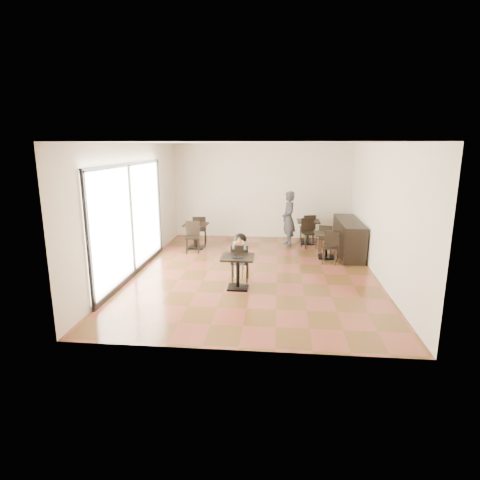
# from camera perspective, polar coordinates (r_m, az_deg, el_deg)

# --- Properties ---
(floor) EXTENTS (6.00, 8.00, 0.01)m
(floor) POSITION_cam_1_polar(r_m,az_deg,el_deg) (10.22, 2.01, -4.56)
(floor) COLOR brown
(floor) RESTS_ON ground
(ceiling) EXTENTS (6.00, 8.00, 0.01)m
(ceiling) POSITION_cam_1_polar(r_m,az_deg,el_deg) (9.72, 2.17, 13.69)
(ceiling) COLOR silver
(ceiling) RESTS_ON floor
(wall_back) EXTENTS (6.00, 0.01, 3.20)m
(wall_back) POSITION_cam_1_polar(r_m,az_deg,el_deg) (13.80, 3.11, 6.95)
(wall_back) COLOR white
(wall_back) RESTS_ON floor
(wall_front) EXTENTS (6.00, 0.01, 3.20)m
(wall_front) POSITION_cam_1_polar(r_m,az_deg,el_deg) (5.94, -0.29, -1.77)
(wall_front) COLOR white
(wall_front) RESTS_ON floor
(wall_left) EXTENTS (0.01, 8.00, 3.20)m
(wall_left) POSITION_cam_1_polar(r_m,az_deg,el_deg) (10.46, -14.60, 4.45)
(wall_left) COLOR white
(wall_left) RESTS_ON floor
(wall_right) EXTENTS (0.01, 8.00, 3.20)m
(wall_right) POSITION_cam_1_polar(r_m,az_deg,el_deg) (10.12, 19.33, 3.83)
(wall_right) COLOR white
(wall_right) RESTS_ON floor
(storefront_window) EXTENTS (0.04, 4.50, 2.60)m
(storefront_window) POSITION_cam_1_polar(r_m,az_deg,el_deg) (10.02, -15.34, 2.86)
(storefront_window) COLOR white
(storefront_window) RESTS_ON floor
(child_table) EXTENTS (0.71, 0.71, 0.75)m
(child_table) POSITION_cam_1_polar(r_m,az_deg,el_deg) (8.97, -0.31, -4.63)
(child_table) COLOR black
(child_table) RESTS_ON floor
(child_chair) EXTENTS (0.40, 0.40, 0.90)m
(child_chair) POSITION_cam_1_polar(r_m,az_deg,el_deg) (9.47, 0.03, -3.17)
(child_chair) COLOR black
(child_chair) RESTS_ON floor
(child) EXTENTS (0.40, 0.57, 1.13)m
(child) POSITION_cam_1_polar(r_m,az_deg,el_deg) (9.44, 0.03, -2.49)
(child) COLOR slate
(child) RESTS_ON child_chair
(plate) EXTENTS (0.25, 0.25, 0.02)m
(plate) POSITION_cam_1_polar(r_m,az_deg,el_deg) (8.77, -0.38, -2.46)
(plate) COLOR black
(plate) RESTS_ON child_table
(pizza_slice) EXTENTS (0.26, 0.20, 0.06)m
(pizza_slice) POSITION_cam_1_polar(r_m,az_deg,el_deg) (9.15, -0.08, -0.32)
(pizza_slice) COLOR tan
(pizza_slice) RESTS_ON child
(adult_patron) EXTENTS (0.58, 0.72, 1.73)m
(adult_patron) POSITION_cam_1_polar(r_m,az_deg,el_deg) (12.81, 6.91, 3.04)
(adult_patron) COLOR #343539
(adult_patron) RESTS_ON floor
(cafe_table_mid) EXTENTS (0.83, 0.83, 0.72)m
(cafe_table_mid) POSITION_cam_1_polar(r_m,az_deg,el_deg) (11.64, 12.18, -0.78)
(cafe_table_mid) COLOR black
(cafe_table_mid) RESTS_ON floor
(cafe_table_left) EXTENTS (0.82, 0.82, 0.77)m
(cafe_table_left) POSITION_cam_1_polar(r_m,az_deg,el_deg) (12.53, -6.23, 0.58)
(cafe_table_left) COLOR black
(cafe_table_left) RESTS_ON floor
(cafe_table_back) EXTENTS (0.89, 0.89, 0.76)m
(cafe_table_back) POSITION_cam_1_polar(r_m,az_deg,el_deg) (13.23, 9.64, 1.13)
(cafe_table_back) COLOR black
(cafe_table_back) RESTS_ON floor
(chair_mid_a) EXTENTS (0.47, 0.47, 0.86)m
(chair_mid_a) POSITION_cam_1_polar(r_m,az_deg,el_deg) (12.16, 12.14, 0.19)
(chair_mid_a) COLOR black
(chair_mid_a) RESTS_ON floor
(chair_mid_b) EXTENTS (0.47, 0.47, 0.86)m
(chair_mid_b) POSITION_cam_1_polar(r_m,az_deg,el_deg) (11.09, 12.76, -1.11)
(chair_mid_b) COLOR black
(chair_mid_b) RESTS_ON floor
(chair_left_a) EXTENTS (0.47, 0.47, 0.92)m
(chair_left_a) POSITION_cam_1_polar(r_m,az_deg,el_deg) (13.04, -5.75, 1.45)
(chair_left_a) COLOR black
(chair_left_a) RESTS_ON floor
(chair_left_b) EXTENTS (0.47, 0.47, 0.92)m
(chair_left_b) POSITION_cam_1_polar(r_m,az_deg,el_deg) (11.99, -6.77, 0.36)
(chair_left_b) COLOR black
(chair_left_b) RESTS_ON floor
(chair_back_a) EXTENTS (0.51, 0.51, 0.91)m
(chair_back_a) POSITION_cam_1_polar(r_m,az_deg,el_deg) (13.51, 9.56, 1.72)
(chair_back_a) COLOR black
(chair_back_a) RESTS_ON floor
(chair_back_b) EXTENTS (0.51, 0.51, 0.91)m
(chair_back_b) POSITION_cam_1_polar(r_m,az_deg,el_deg) (12.68, 9.82, 0.94)
(chair_back_b) COLOR black
(chair_back_b) RESTS_ON floor
(service_counter) EXTENTS (0.60, 2.40, 1.00)m
(service_counter) POSITION_cam_1_polar(r_m,az_deg,el_deg) (12.18, 15.18, 0.37)
(service_counter) COLOR black
(service_counter) RESTS_ON floor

